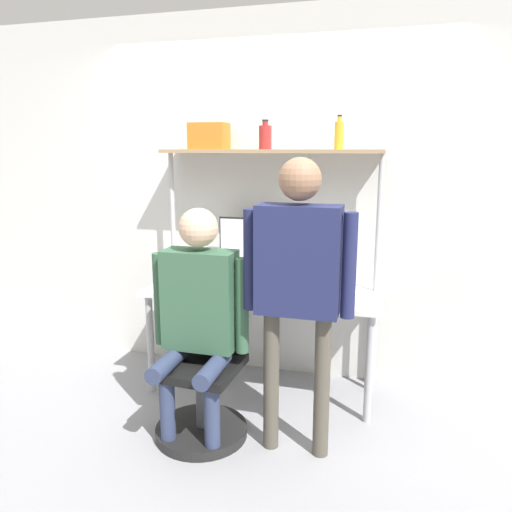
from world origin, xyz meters
The scene contains 13 objects.
ground_plane centered at (0.00, 0.00, 0.00)m, with size 12.00×12.00×0.00m, color gray.
wall_back centered at (0.00, 0.71, 1.35)m, with size 8.00×0.06×2.70m.
desk centered at (0.00, 0.35, 0.67)m, with size 1.65×0.66×0.75m.
shelf_unit centered at (0.00, 0.52, 1.48)m, with size 1.56×0.31×1.72m.
monitor centered at (-0.15, 0.53, 1.02)m, with size 0.47×0.16×0.48m.
laptop centered at (-0.24, 0.21, 0.81)m, with size 0.30×0.21×0.20m.
cell_phone centered at (0.01, 0.18, 0.76)m, with size 0.07×0.15×0.01m.
office_chair centered at (-0.20, -0.32, 0.28)m, with size 0.56×0.56×0.93m.
person_seated centered at (-0.20, -0.37, 0.83)m, with size 0.59×0.47×1.40m.
person_standing centered at (0.38, -0.35, 1.08)m, with size 0.62×0.23×1.68m.
bottle_amber centered at (0.47, 0.52, 1.81)m, with size 0.06×0.06×0.22m.
bottle_red centered at (-0.04, 0.52, 1.80)m, with size 0.09×0.09×0.20m.
storage_box centered at (-0.45, 0.52, 1.81)m, with size 0.26×0.18×0.19m.
Camera 1 is at (0.87, -2.93, 1.72)m, focal length 35.00 mm.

